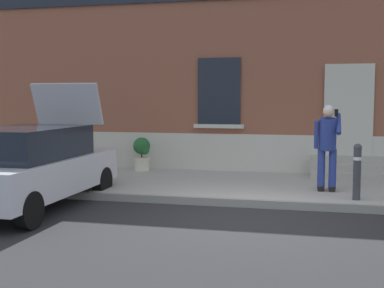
% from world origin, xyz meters
% --- Properties ---
extents(ground_plane, '(80.00, 80.00, 0.00)m').
position_xyz_m(ground_plane, '(0.00, 0.00, 0.00)').
color(ground_plane, '#232326').
extents(sidewalk, '(24.00, 3.60, 0.15)m').
position_xyz_m(sidewalk, '(0.00, 2.80, 0.07)').
color(sidewalk, '#99968E').
rests_on(sidewalk, ground).
extents(curb_edge, '(24.00, 0.12, 0.15)m').
position_xyz_m(curb_edge, '(0.00, 0.94, 0.07)').
color(curb_edge, gray).
rests_on(curb_edge, ground).
extents(building_facade, '(24.00, 1.52, 7.50)m').
position_xyz_m(building_facade, '(0.00, 5.29, 3.73)').
color(building_facade, brown).
rests_on(building_facade, ground).
extents(entrance_stoop, '(1.75, 0.96, 0.48)m').
position_xyz_m(entrance_stoop, '(1.96, 4.23, 0.34)').
color(entrance_stoop, '#9E998E').
rests_on(entrance_stoop, sidewalk).
extents(hatchback_car_silver, '(1.82, 4.08, 2.34)m').
position_xyz_m(hatchback_car_silver, '(-3.93, -0.03, 0.80)').
color(hatchback_car_silver, '#B7B7BF').
rests_on(hatchback_car_silver, ground).
extents(bollard_near_person, '(0.15, 0.15, 1.04)m').
position_xyz_m(bollard_near_person, '(1.92, 1.35, 0.71)').
color(bollard_near_person, '#333338').
rests_on(bollard_near_person, sidewalk).
extents(person_on_phone, '(0.51, 0.51, 1.74)m').
position_xyz_m(person_on_phone, '(1.40, 2.08, 1.15)').
color(person_on_phone, navy).
rests_on(person_on_phone, sidewalk).
extents(planter_olive, '(0.44, 0.44, 0.86)m').
position_xyz_m(planter_olive, '(-5.47, 4.01, 0.61)').
color(planter_olive, '#606B38').
rests_on(planter_olive, sidewalk).
extents(planter_cream, '(0.44, 0.44, 0.86)m').
position_xyz_m(planter_cream, '(-3.17, 4.09, 0.61)').
color(planter_cream, beige).
rests_on(planter_cream, sidewalk).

